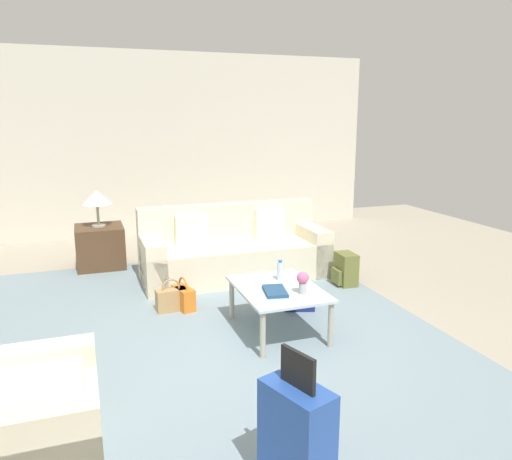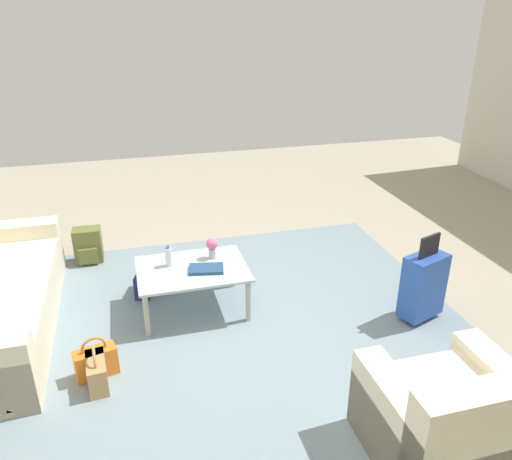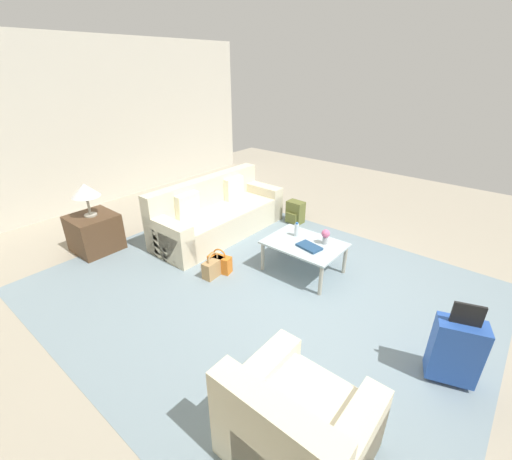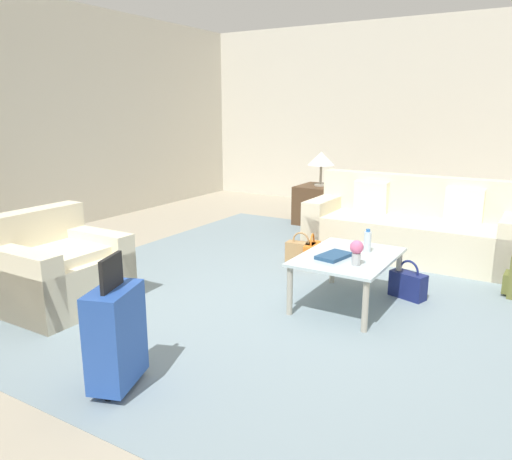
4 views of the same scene
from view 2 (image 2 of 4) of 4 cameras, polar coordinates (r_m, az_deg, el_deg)
name	(u,v)px [view 2 (image 2 of 4)]	position (r m, az deg, el deg)	size (l,w,h in m)	color
ground_plane	(247,332)	(4.55, -0.99, -11.60)	(12.00, 12.00, 0.00)	#A89E89
area_rug	(183,357)	(4.32, -8.30, -14.16)	(5.20, 4.40, 0.01)	gray
armchair	(454,425)	(3.54, 21.65, -20.02)	(0.95, 0.84, 0.82)	beige
coffee_table	(192,273)	(4.70, -7.29, -4.90)	(1.01, 0.75, 0.45)	silver
water_bottle	(168,257)	(4.70, -9.97, -3.02)	(0.06, 0.06, 0.20)	silver
coffee_table_book	(206,269)	(4.61, -5.71, -4.44)	(0.31, 0.19, 0.03)	navy
flower_vase	(212,246)	(4.78, -5.06, -1.88)	(0.11, 0.11, 0.21)	#B2B7BC
suitcase_blue	(423,285)	(4.79, 18.58, -5.95)	(0.45, 0.34, 0.85)	#2851AD
handbag_orange	(96,362)	(4.22, -17.81, -14.13)	(0.34, 0.22, 0.36)	orange
handbag_navy	(145,282)	(5.17, -12.59, -5.80)	(0.23, 0.35, 0.36)	navy
handbag_tan	(97,372)	(4.11, -17.72, -15.23)	(0.17, 0.33, 0.36)	tan
backpack_olive	(88,246)	(5.94, -18.63, -1.74)	(0.31, 0.26, 0.40)	olive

